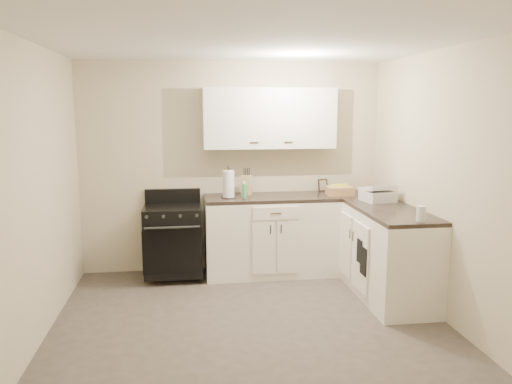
{
  "coord_description": "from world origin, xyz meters",
  "views": [
    {
      "loc": [
        -0.55,
        -4.17,
        1.96
      ],
      "look_at": [
        0.15,
        0.85,
        1.1
      ],
      "focal_mm": 35.0,
      "sensor_mm": 36.0,
      "label": 1
    }
  ],
  "objects": [
    {
      "name": "upper_cabinets",
      "position": [
        0.43,
        1.65,
        1.84
      ],
      "size": [
        1.55,
        0.3,
        0.7
      ],
      "primitive_type": "cube",
      "color": "white",
      "rests_on": "wall_back"
    },
    {
      "name": "picture_frame",
      "position": [
        1.12,
        1.76,
        1.02
      ],
      "size": [
        0.13,
        0.06,
        0.15
      ],
      "primitive_type": "cube",
      "rotation": [
        -0.14,
        0.0,
        0.24
      ],
      "color": "black",
      "rests_on": "countertop_back"
    },
    {
      "name": "wall_back",
      "position": [
        0.0,
        1.8,
        1.25
      ],
      "size": [
        3.6,
        0.0,
        3.6
      ],
      "primitive_type": "plane",
      "rotation": [
        1.57,
        0.0,
        0.0
      ],
      "color": "beige",
      "rests_on": "ground"
    },
    {
      "name": "countertop_right",
      "position": [
        1.5,
        0.85,
        0.92
      ],
      "size": [
        0.6,
        1.9,
        0.04
      ],
      "primitive_type": "cube",
      "color": "black",
      "rests_on": "base_cabinets_right"
    },
    {
      "name": "glass_jar",
      "position": [
        1.55,
        0.0,
        1.01
      ],
      "size": [
        0.11,
        0.11,
        0.14
      ],
      "primitive_type": "cylinder",
      "rotation": [
        0.0,
        0.0,
        0.41
      ],
      "color": "silver",
      "rests_on": "countertop_right"
    },
    {
      "name": "stove",
      "position": [
        -0.72,
        1.48,
        0.46
      ],
      "size": [
        0.65,
        0.56,
        0.79
      ],
      "primitive_type": "cube",
      "color": "black",
      "rests_on": "floor"
    },
    {
      "name": "wall_front",
      "position": [
        0.0,
        -1.8,
        1.25
      ],
      "size": [
        3.6,
        0.0,
        3.6
      ],
      "primitive_type": "plane",
      "rotation": [
        -1.57,
        0.0,
        0.0
      ],
      "color": "beige",
      "rests_on": "ground"
    },
    {
      "name": "knife_block",
      "position": [
        0.15,
        1.61,
        1.06
      ],
      "size": [
        0.13,
        0.13,
        0.23
      ],
      "primitive_type": "cube",
      "rotation": [
        0.0,
        0.0,
        -0.38
      ],
      "color": "tan",
      "rests_on": "countertop_back"
    },
    {
      "name": "base_cabinets_back",
      "position": [
        0.43,
        1.5,
        0.45
      ],
      "size": [
        1.55,
        0.6,
        0.9
      ],
      "primitive_type": "cube",
      "color": "white",
      "rests_on": "floor"
    },
    {
      "name": "countertop_grill",
      "position": [
        1.54,
        1.0,
        1.0
      ],
      "size": [
        0.37,
        0.35,
        0.12
      ],
      "primitive_type": "cube",
      "rotation": [
        0.0,
        0.0,
        0.19
      ],
      "color": "silver",
      "rests_on": "countertop_right"
    },
    {
      "name": "countertop_back",
      "position": [
        0.43,
        1.5,
        0.92
      ],
      "size": [
        1.55,
        0.6,
        0.04
      ],
      "primitive_type": "cube",
      "color": "black",
      "rests_on": "base_cabinets_back"
    },
    {
      "name": "soap_bottle",
      "position": [
        0.1,
        1.42,
        1.02
      ],
      "size": [
        0.06,
        0.06,
        0.16
      ],
      "primitive_type": "cylinder",
      "rotation": [
        0.0,
        0.0,
        -0.12
      ],
      "color": "#3B9A58",
      "rests_on": "countertop_back"
    },
    {
      "name": "wicker_basket",
      "position": [
        1.24,
        1.44,
        0.99
      ],
      "size": [
        0.31,
        0.21,
        0.1
      ],
      "primitive_type": "cube",
      "rotation": [
        0.0,
        0.0,
        -0.01
      ],
      "color": "tan",
      "rests_on": "countertop_right"
    },
    {
      "name": "oven_mitt_near",
      "position": [
        1.18,
        0.41,
        0.45
      ],
      "size": [
        0.02,
        0.16,
        0.28
      ],
      "primitive_type": "cube",
      "color": "black",
      "rests_on": "base_cabinets_right"
    },
    {
      "name": "floor",
      "position": [
        0.0,
        0.0,
        0.0
      ],
      "size": [
        3.6,
        3.6,
        0.0
      ],
      "primitive_type": "plane",
      "color": "#473F38",
      "rests_on": "ground"
    },
    {
      "name": "wall_right",
      "position": [
        1.8,
        0.0,
        1.25
      ],
      "size": [
        0.0,
        3.6,
        3.6
      ],
      "primitive_type": "plane",
      "rotation": [
        1.57,
        0.0,
        -1.57
      ],
      "color": "beige",
      "rests_on": "ground"
    },
    {
      "name": "paper_towel",
      "position": [
        -0.08,
        1.46,
        1.1
      ],
      "size": [
        0.15,
        0.15,
        0.31
      ],
      "primitive_type": "cylinder",
      "rotation": [
        0.0,
        0.0,
        0.17
      ],
      "color": "white",
      "rests_on": "countertop_back"
    },
    {
      "name": "base_cabinets_right",
      "position": [
        1.5,
        0.85,
        0.45
      ],
      "size": [
        0.6,
        1.9,
        0.9
      ],
      "primitive_type": "cube",
      "color": "white",
      "rests_on": "floor"
    },
    {
      "name": "oven_mitt_far",
      "position": [
        1.18,
        0.53,
        0.52
      ],
      "size": [
        0.02,
        0.14,
        0.24
      ],
      "primitive_type": "cube",
      "color": "black",
      "rests_on": "base_cabinets_right"
    },
    {
      "name": "ceiling",
      "position": [
        0.0,
        0.0,
        2.5
      ],
      "size": [
        3.6,
        3.6,
        0.0
      ],
      "primitive_type": "plane",
      "color": "white",
      "rests_on": "wall_back"
    },
    {
      "name": "wall_left",
      "position": [
        -1.8,
        0.0,
        1.25
      ],
      "size": [
        0.0,
        3.6,
        3.6
      ],
      "primitive_type": "plane",
      "rotation": [
        1.57,
        0.0,
        1.57
      ],
      "color": "beige",
      "rests_on": "ground"
    }
  ]
}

